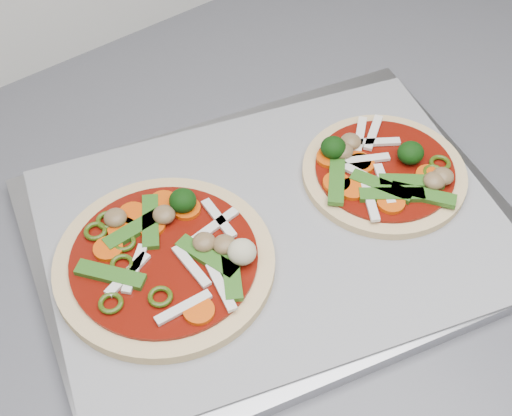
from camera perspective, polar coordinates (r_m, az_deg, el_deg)
baking_tray at (r=0.63m, az=1.46°, el=-1.93°), size 0.47×0.39×0.01m
parchment at (r=0.63m, az=1.47°, el=-1.49°), size 0.46×0.39×0.00m
pizza_left at (r=0.60m, az=-7.19°, el=-3.94°), size 0.21×0.21×0.03m
pizza_right at (r=0.67m, az=10.22°, el=2.98°), size 0.19×0.19×0.03m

